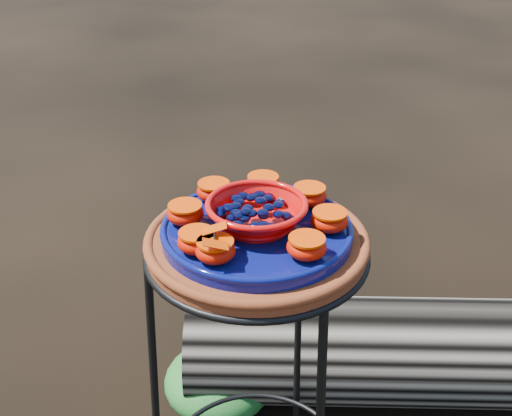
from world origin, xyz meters
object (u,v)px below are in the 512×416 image
at_px(cobalt_plate, 257,231).
at_px(driftwood_log, 478,353).
at_px(red_bowl, 257,214).
at_px(plant_stand, 257,395).
at_px(terracotta_saucer, 257,244).

relative_size(cobalt_plate, driftwood_log, 0.21).
bearing_deg(red_bowl, driftwood_log, 58.12).
bearing_deg(cobalt_plate, plant_stand, 0.00).
bearing_deg(driftwood_log, plant_stand, -121.88).
relative_size(plant_stand, red_bowl, 4.18).
bearing_deg(plant_stand, driftwood_log, 58.12).
relative_size(cobalt_plate, red_bowl, 2.00).
xyz_separation_m(red_bowl, driftwood_log, (0.37, 0.59, -0.63)).
height_order(plant_stand, cobalt_plate, cobalt_plate).
xyz_separation_m(cobalt_plate, driftwood_log, (0.37, 0.59, -0.60)).
distance_m(plant_stand, terracotta_saucer, 0.37).
bearing_deg(red_bowl, cobalt_plate, 0.00).
height_order(terracotta_saucer, red_bowl, red_bowl).
distance_m(plant_stand, red_bowl, 0.43).
relative_size(terracotta_saucer, cobalt_plate, 1.17).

